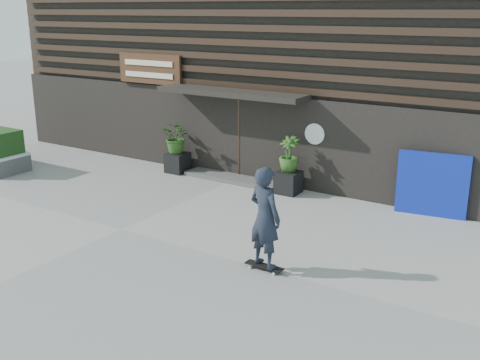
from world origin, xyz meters
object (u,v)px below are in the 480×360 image
Objects in this scene: planter_pot_right at (288,182)px; blue_tarp at (432,185)px; skateboarder at (265,218)px; planter_pot_left at (178,163)px.

blue_tarp is (3.68, 0.30, 0.47)m from planter_pot_right.
planter_pot_right is 3.72m from blue_tarp.
blue_tarp is 0.81× the size of skateboarder.
planter_pot_left is at bearing 180.00° from planter_pot_right.
planter_pot_right is at bearing 0.00° from planter_pot_left.
blue_tarp reaches higher than planter_pot_right.
skateboarder reaches higher than planter_pot_left.
planter_pot_right is at bearing 112.75° from skateboarder.
skateboarder is at bearing -67.25° from planter_pot_right.
skateboarder reaches higher than blue_tarp.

